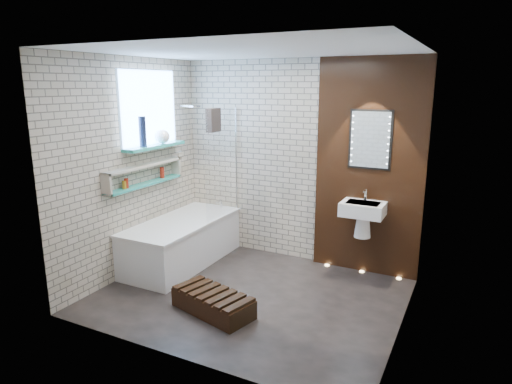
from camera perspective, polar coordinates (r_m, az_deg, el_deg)
The scene contains 15 objects.
ground at distance 5.09m, azimuth -0.78°, elevation -13.06°, with size 3.20×3.20×0.00m, color black.
room_shell at distance 4.65m, azimuth -0.83°, elevation 1.41°, with size 3.24×3.20×2.60m.
walnut_panel at distance 5.51m, azimuth 14.23°, elevation 2.91°, with size 1.30×0.06×2.60m, color black.
clerestory_window at distance 5.73m, azimuth -13.40°, elevation 9.42°, with size 0.18×1.00×0.94m.
display_niche at distance 5.65m, azimuth -14.01°, elevation 2.13°, with size 0.14×1.30×0.26m.
bathtub at distance 5.93m, azimuth -9.36°, elevation -6.23°, with size 0.79×1.74×0.70m.
bath_screen at distance 5.84m, azimuth -4.36°, elevation 3.66°, with size 0.01×0.78×1.40m, color white.
towel at distance 5.61m, azimuth -5.46°, elevation 9.11°, with size 0.09×0.22×0.29m, color black.
shower_head at distance 6.04m, azimuth -7.75°, elevation 10.79°, with size 0.18×0.18×0.02m, color silver.
washbasin at distance 5.44m, azimuth 13.45°, elevation -2.72°, with size 0.50×0.36×0.58m.
led_mirror at distance 5.42m, azimuth 14.35°, elevation 6.48°, with size 0.50×0.02×0.70m.
walnut_step at distance 4.74m, azimuth -5.50°, elevation -13.94°, with size 0.87×0.39×0.19m, color black.
niche_bottles at distance 5.64m, azimuth -14.11°, elevation 1.71°, with size 0.06×0.75×0.14m.
sill_vases at distance 5.72m, azimuth -12.61°, elevation 7.12°, with size 0.18×0.50×0.36m.
floor_uplights at distance 5.82m, azimuth 13.32°, elevation -9.83°, with size 0.96×0.06×0.01m.
Camera 1 is at (2.11, -4.03, 2.28)m, focal length 31.37 mm.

